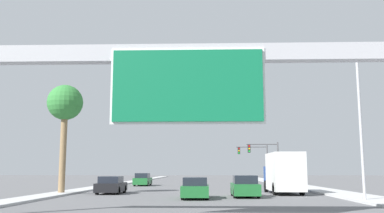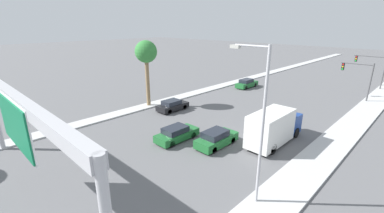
{
  "view_description": "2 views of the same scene",
  "coord_description": "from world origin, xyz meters",
  "px_view_note": "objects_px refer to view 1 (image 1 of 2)",
  "views": [
    {
      "loc": [
        0.73,
        0.8,
        1.94
      ],
      "look_at": [
        0.0,
        23.22,
        5.26
      ],
      "focal_mm": 40.0,
      "sensor_mm": 36.0,
      "label": 1
    },
    {
      "loc": [
        16.95,
        14.96,
        10.89
      ],
      "look_at": [
        -0.61,
        32.98,
        2.67
      ],
      "focal_mm": 24.0,
      "sensor_mm": 36.0,
      "label": 2
    }
  ],
  "objects_px": {
    "car_mid_center": "(111,185)",
    "truck_box_primary": "(283,173)",
    "street_lamp_right": "(355,109)",
    "traffic_light_mid_block": "(257,157)",
    "car_near_left": "(143,180)",
    "traffic_light_near_intersection": "(267,156)",
    "sign_gantry": "(188,75)",
    "car_mid_left": "(195,188)",
    "car_mid_right": "(245,187)",
    "palm_tree_background": "(65,106)"
  },
  "relations": [
    {
      "from": "car_mid_center",
      "to": "sign_gantry",
      "type": "bearing_deg",
      "value": -68.74
    },
    {
      "from": "car_near_left",
      "to": "traffic_light_near_intersection",
      "type": "distance_m",
      "value": 16.79
    },
    {
      "from": "car_mid_left",
      "to": "palm_tree_background",
      "type": "relative_size",
      "value": 0.51
    },
    {
      "from": "truck_box_primary",
      "to": "traffic_light_mid_block",
      "type": "relative_size",
      "value": 1.26
    },
    {
      "from": "car_near_left",
      "to": "palm_tree_background",
      "type": "xyz_separation_m",
      "value": [
        -3.75,
        -18.5,
        6.38
      ]
    },
    {
      "from": "car_mid_center",
      "to": "traffic_light_mid_block",
      "type": "xyz_separation_m",
      "value": [
        15.63,
        32.1,
        3.26
      ]
    },
    {
      "from": "car_mid_left",
      "to": "car_mid_center",
      "type": "bearing_deg",
      "value": 140.99
    },
    {
      "from": "palm_tree_background",
      "to": "car_mid_right",
      "type": "bearing_deg",
      "value": -11.5
    },
    {
      "from": "car_mid_center",
      "to": "truck_box_primary",
      "type": "distance_m",
      "value": 14.04
    },
    {
      "from": "sign_gantry",
      "to": "street_lamp_right",
      "type": "distance_m",
      "value": 13.94
    },
    {
      "from": "traffic_light_near_intersection",
      "to": "street_lamp_right",
      "type": "xyz_separation_m",
      "value": [
        1.22,
        -30.45,
        1.94
      ]
    },
    {
      "from": "traffic_light_mid_block",
      "to": "palm_tree_background",
      "type": "bearing_deg",
      "value": -120.35
    },
    {
      "from": "truck_box_primary",
      "to": "traffic_light_near_intersection",
      "type": "relative_size",
      "value": 1.3
    },
    {
      "from": "car_mid_left",
      "to": "traffic_light_near_intersection",
      "type": "relative_size",
      "value": 0.8
    },
    {
      "from": "car_mid_center",
      "to": "street_lamp_right",
      "type": "xyz_separation_m",
      "value": [
        17.07,
        -8.35,
        5.05
      ]
    },
    {
      "from": "sign_gantry",
      "to": "car_mid_left",
      "type": "relative_size",
      "value": 4.55
    },
    {
      "from": "traffic_light_mid_block",
      "to": "street_lamp_right",
      "type": "relative_size",
      "value": 0.58
    },
    {
      "from": "traffic_light_near_intersection",
      "to": "street_lamp_right",
      "type": "bearing_deg",
      "value": -87.7
    },
    {
      "from": "car_mid_right",
      "to": "traffic_light_mid_block",
      "type": "xyz_separation_m",
      "value": [
        5.13,
        36.01,
        3.21
      ]
    },
    {
      "from": "car_near_left",
      "to": "street_lamp_right",
      "type": "bearing_deg",
      "value": -56.55
    },
    {
      "from": "car_mid_right",
      "to": "traffic_light_mid_block",
      "type": "relative_size",
      "value": 0.77
    },
    {
      "from": "car_mid_center",
      "to": "palm_tree_background",
      "type": "distance_m",
      "value": 7.51
    },
    {
      "from": "car_near_left",
      "to": "car_mid_center",
      "type": "xyz_separation_m",
      "value": [
        0.0,
        -17.49,
        -0.05
      ]
    },
    {
      "from": "car_mid_right",
      "to": "street_lamp_right",
      "type": "height_order",
      "value": "street_lamp_right"
    },
    {
      "from": "traffic_light_mid_block",
      "to": "car_near_left",
      "type": "bearing_deg",
      "value": -136.93
    },
    {
      "from": "traffic_light_near_intersection",
      "to": "palm_tree_background",
      "type": "distance_m",
      "value": 30.49
    },
    {
      "from": "car_near_left",
      "to": "car_mid_left",
      "type": "bearing_deg",
      "value": -73.18
    },
    {
      "from": "sign_gantry",
      "to": "car_mid_right",
      "type": "height_order",
      "value": "sign_gantry"
    },
    {
      "from": "car_mid_right",
      "to": "street_lamp_right",
      "type": "xyz_separation_m",
      "value": [
        6.57,
        -4.44,
        5.0
      ]
    },
    {
      "from": "traffic_light_mid_block",
      "to": "car_mid_right",
      "type": "bearing_deg",
      "value": -98.11
    },
    {
      "from": "sign_gantry",
      "to": "truck_box_primary",
      "type": "height_order",
      "value": "sign_gantry"
    },
    {
      "from": "traffic_light_near_intersection",
      "to": "street_lamp_right",
      "type": "distance_m",
      "value": 30.54
    },
    {
      "from": "traffic_light_near_intersection",
      "to": "traffic_light_mid_block",
      "type": "relative_size",
      "value": 0.97
    },
    {
      "from": "sign_gantry",
      "to": "palm_tree_background",
      "type": "bearing_deg",
      "value": 122.35
    },
    {
      "from": "street_lamp_right",
      "to": "car_mid_left",
      "type": "bearing_deg",
      "value": 165.12
    },
    {
      "from": "sign_gantry",
      "to": "car_mid_right",
      "type": "distance_m",
      "value": 15.37
    },
    {
      "from": "truck_box_primary",
      "to": "street_lamp_right",
      "type": "height_order",
      "value": "street_lamp_right"
    },
    {
      "from": "traffic_light_near_intersection",
      "to": "traffic_light_mid_block",
      "type": "distance_m",
      "value": 10.0
    },
    {
      "from": "car_mid_center",
      "to": "truck_box_primary",
      "type": "xyz_separation_m",
      "value": [
        14.0,
        0.21,
        0.99
      ]
    },
    {
      "from": "street_lamp_right",
      "to": "car_mid_center",
      "type": "bearing_deg",
      "value": 153.94
    },
    {
      "from": "sign_gantry",
      "to": "palm_tree_background",
      "type": "height_order",
      "value": "palm_tree_background"
    },
    {
      "from": "car_near_left",
      "to": "truck_box_primary",
      "type": "bearing_deg",
      "value": -50.99
    },
    {
      "from": "car_mid_left",
      "to": "traffic_light_mid_block",
      "type": "height_order",
      "value": "traffic_light_mid_block"
    },
    {
      "from": "car_mid_right",
      "to": "traffic_light_mid_block",
      "type": "distance_m",
      "value": 36.52
    },
    {
      "from": "car_near_left",
      "to": "car_mid_right",
      "type": "bearing_deg",
      "value": -63.86
    },
    {
      "from": "car_mid_left",
      "to": "car_mid_right",
      "type": "distance_m",
      "value": 3.92
    },
    {
      "from": "truck_box_primary",
      "to": "traffic_light_near_intersection",
      "type": "xyz_separation_m",
      "value": [
        1.85,
        21.89,
        2.12
      ]
    },
    {
      "from": "car_mid_left",
      "to": "car_mid_right",
      "type": "xyz_separation_m",
      "value": [
        3.5,
        1.76,
        0.04
      ]
    },
    {
      "from": "traffic_light_near_intersection",
      "to": "traffic_light_mid_block",
      "type": "bearing_deg",
      "value": 91.24
    },
    {
      "from": "car_mid_center",
      "to": "street_lamp_right",
      "type": "height_order",
      "value": "street_lamp_right"
    }
  ]
}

